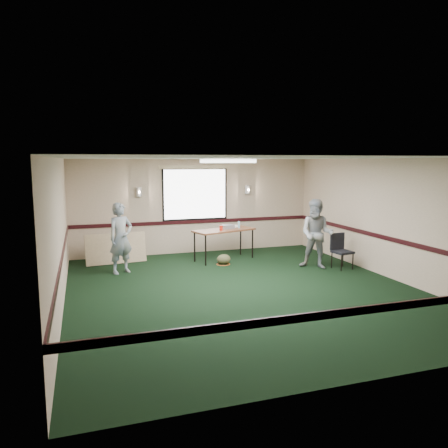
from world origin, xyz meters
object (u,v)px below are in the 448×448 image
object	(u,v)px
projector	(228,227)
person_right	(317,234)
conference_chair	(340,248)
folding_table	(224,232)
person_left	(121,238)

from	to	relation	value
projector	person_right	world-z (taller)	person_right
projector	conference_chair	size ratio (longest dim) A/B	0.34
folding_table	conference_chair	bearing A→B (deg)	-53.15
projector	person_right	bearing A→B (deg)	-58.14
person_left	person_right	distance (m)	4.75
person_left	person_right	world-z (taller)	person_right
folding_table	conference_chair	xyz separation A→B (m)	(2.45, -1.76, -0.26)
projector	person_left	bearing A→B (deg)	178.31
folding_table	conference_chair	size ratio (longest dim) A/B	2.06
conference_chair	person_left	distance (m)	5.34
folding_table	projector	xyz separation A→B (m)	(0.14, 0.09, 0.11)
projector	conference_chair	bearing A→B (deg)	-53.35
conference_chair	projector	bearing A→B (deg)	133.19
projector	person_right	distance (m)	2.42
folding_table	person_right	world-z (taller)	person_right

